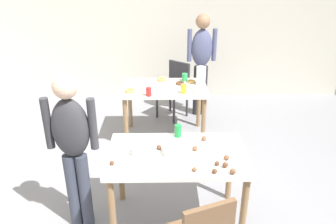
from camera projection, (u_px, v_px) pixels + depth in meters
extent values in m
plane|color=gray|center=(166.00, 211.00, 3.38)|extent=(6.40, 6.40, 0.00)
cube|color=beige|center=(164.00, 24.00, 5.75)|extent=(6.40, 0.10, 2.60)
cube|color=white|center=(177.00, 155.00, 2.97)|extent=(1.23, 0.75, 0.04)
cylinder|color=olive|center=(112.00, 213.00, 2.83)|extent=(0.06, 0.06, 0.71)
cylinder|color=olive|center=(243.00, 212.00, 2.85)|extent=(0.06, 0.06, 0.71)
cylinder|color=olive|center=(121.00, 170.00, 3.41)|extent=(0.06, 0.06, 0.71)
cylinder|color=olive|center=(230.00, 170.00, 3.42)|extent=(0.06, 0.06, 0.71)
cube|color=silver|center=(164.00, 88.00, 4.51)|extent=(1.14, 0.73, 0.04)
cylinder|color=olive|center=(126.00, 123.00, 4.38)|extent=(0.06, 0.06, 0.71)
cylinder|color=olive|center=(203.00, 123.00, 4.40)|extent=(0.06, 0.06, 0.71)
cylinder|color=olive|center=(130.00, 105.00, 4.94)|extent=(0.06, 0.06, 0.71)
cylinder|color=olive|center=(199.00, 105.00, 4.95)|extent=(0.06, 0.06, 0.71)
cube|color=#2D2D33|center=(172.00, 92.00, 5.23)|extent=(0.56, 0.56, 0.04)
cube|color=#2D2D33|center=(179.00, 75.00, 5.26)|extent=(0.32, 0.27, 0.42)
cylinder|color=#2D2D33|center=(174.00, 111.00, 5.10)|extent=(0.04, 0.04, 0.41)
cylinder|color=#2D2D33|center=(157.00, 106.00, 5.29)|extent=(0.04, 0.04, 0.41)
cylinder|color=#2D2D33|center=(187.00, 104.00, 5.34)|extent=(0.04, 0.04, 0.41)
cylinder|color=#2D2D33|center=(170.00, 99.00, 5.54)|extent=(0.04, 0.04, 0.41)
cylinder|color=#383D4C|center=(73.00, 191.00, 3.07)|extent=(0.11, 0.11, 0.76)
cylinder|color=#383D4C|center=(85.00, 191.00, 3.07)|extent=(0.11, 0.11, 0.76)
ellipsoid|color=#333338|center=(71.00, 128.00, 2.80)|extent=(0.33, 0.21, 0.54)
sphere|color=beige|center=(65.00, 86.00, 2.64)|extent=(0.21, 0.21, 0.21)
cylinder|color=#333338|center=(47.00, 124.00, 2.79)|extent=(0.07, 0.07, 0.46)
cylinder|color=#333338|center=(93.00, 124.00, 2.78)|extent=(0.07, 0.07, 0.46)
cylinder|color=#28282D|center=(203.00, 90.00, 5.35)|extent=(0.11, 0.11, 0.81)
cylinder|color=#28282D|center=(197.00, 91.00, 5.34)|extent=(0.11, 0.11, 0.81)
ellipsoid|color=#4C5175|center=(202.00, 48.00, 5.06)|extent=(0.33, 0.22, 0.57)
sphere|color=#997051|center=(203.00, 21.00, 4.89)|extent=(0.22, 0.22, 0.22)
cylinder|color=#4C5175|center=(214.00, 45.00, 5.06)|extent=(0.08, 0.08, 0.49)
cylinder|color=#4C5175|center=(190.00, 45.00, 5.02)|extent=(0.08, 0.08, 0.49)
cylinder|color=white|center=(176.00, 150.00, 2.93)|extent=(0.21, 0.21, 0.07)
cylinder|color=#198438|center=(178.00, 131.00, 3.21)|extent=(0.07, 0.07, 0.12)
cube|color=silver|center=(149.00, 172.00, 2.70)|extent=(0.17, 0.02, 0.01)
cylinder|color=white|center=(137.00, 149.00, 2.91)|extent=(0.09, 0.09, 0.12)
sphere|color=brown|center=(204.00, 138.00, 3.15)|extent=(0.05, 0.05, 0.05)
sphere|color=brown|center=(214.00, 171.00, 2.67)|extent=(0.04, 0.04, 0.04)
sphere|color=brown|center=(233.00, 171.00, 2.66)|extent=(0.05, 0.05, 0.05)
sphere|color=brown|center=(112.00, 163.00, 2.78)|extent=(0.04, 0.04, 0.04)
sphere|color=brown|center=(195.00, 169.00, 2.70)|extent=(0.04, 0.04, 0.04)
sphere|color=brown|center=(225.00, 165.00, 2.75)|extent=(0.05, 0.05, 0.05)
sphere|color=brown|center=(159.00, 147.00, 3.01)|extent=(0.05, 0.05, 0.05)
sphere|color=brown|center=(217.00, 163.00, 2.77)|extent=(0.04, 0.04, 0.04)
sphere|color=brown|center=(195.00, 148.00, 2.99)|extent=(0.05, 0.05, 0.05)
sphere|color=#3D2319|center=(138.00, 145.00, 3.05)|extent=(0.04, 0.04, 0.04)
sphere|color=brown|center=(227.00, 157.00, 2.85)|extent=(0.05, 0.05, 0.05)
cylinder|color=white|center=(201.00, 76.00, 4.53)|extent=(0.13, 0.13, 0.25)
cylinder|color=green|center=(185.00, 77.00, 4.71)|extent=(0.08, 0.08, 0.11)
cylinder|color=red|center=(149.00, 92.00, 4.18)|extent=(0.07, 0.07, 0.11)
cylinder|color=yellow|center=(184.00, 89.00, 4.26)|extent=(0.07, 0.07, 0.12)
torus|color=gold|center=(191.00, 81.00, 4.66)|extent=(0.12, 0.12, 0.03)
torus|color=brown|center=(180.00, 83.00, 4.58)|extent=(0.12, 0.12, 0.04)
torus|color=white|center=(198.00, 92.00, 4.28)|extent=(0.14, 0.14, 0.04)
torus|color=gold|center=(161.00, 79.00, 4.73)|extent=(0.13, 0.13, 0.04)
torus|color=white|center=(166.00, 86.00, 4.50)|extent=(0.10, 0.10, 0.03)
torus|color=gold|center=(130.00, 91.00, 4.32)|extent=(0.13, 0.13, 0.04)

